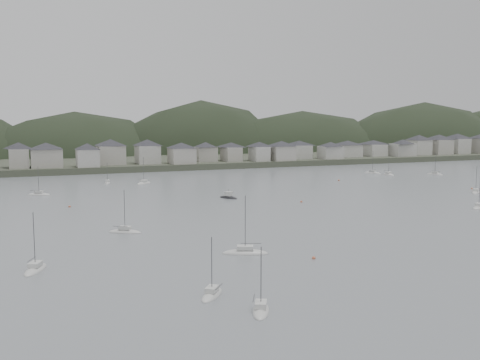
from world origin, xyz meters
name	(u,v)px	position (x,y,z in m)	size (l,w,h in m)	color
ground	(387,253)	(0.00, 0.00, 0.00)	(900.00, 900.00, 0.00)	slate
far_shore_land	(121,153)	(0.00, 295.00, 1.50)	(900.00, 250.00, 3.00)	#383D2D
forested_ridge	(136,175)	(4.83, 269.40, -11.28)	(851.55, 103.94, 102.57)	black
waterfront_town	(252,150)	(50.59, 183.34, 8.66)	(451.48, 28.46, 12.92)	#A5A197
sailboat_lead	(212,295)	(-39.06, -11.52, 0.18)	(5.83, 6.68, 9.28)	beige
moored_fleet	(181,201)	(-19.02, 75.63, 0.18)	(241.98, 168.54, 13.25)	beige
motor_launch_far	(228,197)	(-2.99, 77.56, 0.30)	(5.52, 7.23, 3.67)	black
mooring_buoys	(248,211)	(-6.87, 51.92, 0.15)	(179.09, 126.85, 0.70)	#BE603F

